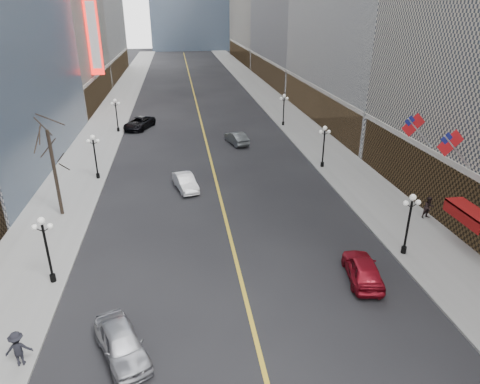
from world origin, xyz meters
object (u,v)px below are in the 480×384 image
object	(u,v)px
streetlamp_east_1	(409,218)
car_sb_mid	(363,269)
streetlamp_west_1	(46,243)
car_nb_mid	(185,182)
car_sb_far	(237,138)
streetlamp_east_3	(284,106)
streetlamp_west_3	(116,112)
streetlamp_west_2	(95,152)
car_nb_far	(139,123)
car_nb_near	(122,343)
streetlamp_east_2	(324,142)

from	to	relation	value
streetlamp_east_1	car_sb_mid	bearing A→B (deg)	-149.27
streetlamp_west_1	car_nb_mid	distance (m)	16.70
car_sb_far	streetlamp_east_1	bearing A→B (deg)	91.09
streetlamp_east_3	streetlamp_west_3	world-z (taller)	same
streetlamp_west_1	car_sb_mid	size ratio (longest dim) A/B	0.95
streetlamp_west_2	car_nb_far	distance (m)	19.81
streetlamp_west_3	car_sb_far	distance (m)	17.60
streetlamp_west_1	streetlamp_west_3	world-z (taller)	same
streetlamp_east_1	streetlamp_west_3	world-z (taller)	same
streetlamp_west_1	streetlamp_west_3	size ratio (longest dim) A/B	1.00
car_sb_mid	car_nb_near	bearing A→B (deg)	26.60
streetlamp_east_1	car_nb_far	xyz separation A→B (m)	(-20.80, 37.50, -2.07)
car_nb_near	car_nb_mid	distance (m)	21.35
car_nb_mid	car_nb_far	size ratio (longest dim) A/B	0.75
streetlamp_east_2	car_nb_near	bearing A→B (deg)	-126.72
streetlamp_west_2	car_nb_mid	xyz separation A→B (m)	(8.73, -3.92, -2.16)
car_nb_mid	car_sb_far	size ratio (longest dim) A/B	0.95
car_nb_far	car_sb_far	distance (m)	15.86
car_nb_near	car_sb_mid	xyz separation A→B (m)	(14.48, 4.49, 0.00)
streetlamp_east_3	streetlamp_west_3	xyz separation A→B (m)	(-23.60, 0.00, 0.00)
car_sb_far	car_nb_near	bearing A→B (deg)	58.39
streetlamp_east_2	car_nb_mid	distance (m)	15.53
streetlamp_west_3	car_nb_far	xyz separation A→B (m)	(2.80, 1.50, -2.07)
streetlamp_east_3	streetlamp_west_3	distance (m)	23.60
car_nb_mid	car_sb_far	xyz separation A→B (m)	(6.87, 14.06, 0.04)
streetlamp_east_3	car_nb_far	distance (m)	20.96
car_nb_near	car_sb_far	xyz separation A→B (m)	(10.60, 35.07, -0.03)
streetlamp_west_2	car_nb_far	world-z (taller)	streetlamp_west_2
car_nb_near	car_nb_far	xyz separation A→B (m)	(-2.19, 44.44, 0.03)
streetlamp_east_1	car_nb_mid	xyz separation A→B (m)	(-14.87, 14.08, -2.16)
car_nb_mid	car_sb_far	bearing A→B (deg)	50.45
streetlamp_east_1	car_nb_near	bearing A→B (deg)	-159.54
streetlamp_west_3	car_nb_far	size ratio (longest dim) A/B	0.75
streetlamp_east_1	streetlamp_east_3	world-z (taller)	same
car_nb_far	car_sb_far	size ratio (longest dim) A/B	1.28
streetlamp_west_2	streetlamp_west_3	size ratio (longest dim) A/B	1.00
streetlamp_west_3	car_nb_far	world-z (taller)	streetlamp_west_3
streetlamp_east_3	car_nb_far	size ratio (longest dim) A/B	0.75
car_nb_near	car_nb_mid	size ratio (longest dim) A/B	1.06
streetlamp_east_1	streetlamp_west_3	bearing A→B (deg)	123.25
streetlamp_west_1	streetlamp_east_2	bearing A→B (deg)	37.33
car_sb_far	streetlamp_west_3	bearing A→B (deg)	-41.56
car_nb_far	car_nb_near	bearing A→B (deg)	-65.34
streetlamp_west_1	streetlamp_west_2	bearing A→B (deg)	90.00
streetlamp_east_1	car_sb_far	xyz separation A→B (m)	(-8.00, 28.13, -2.13)
streetlamp_east_3	car_nb_mid	world-z (taller)	streetlamp_east_3
streetlamp_east_1	car_nb_far	size ratio (longest dim) A/B	0.75
streetlamp_west_1	car_sb_mid	bearing A→B (deg)	-7.19
car_nb_mid	streetlamp_east_1	bearing A→B (deg)	-56.94
streetlamp_west_1	streetlamp_west_2	distance (m)	18.00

